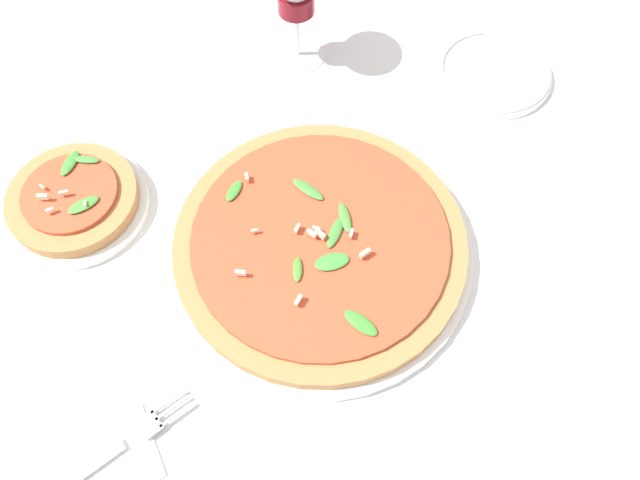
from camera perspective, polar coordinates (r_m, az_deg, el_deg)
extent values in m
plane|color=silver|center=(0.76, 2.89, -1.44)|extent=(6.00, 6.00, 0.00)
cylinder|color=white|center=(0.76, 0.00, -0.89)|extent=(0.37, 0.37, 0.01)
cylinder|color=#AD7542|center=(0.74, 0.00, -0.34)|extent=(0.35, 0.35, 0.02)
cylinder|color=#C64728|center=(0.73, 0.00, 0.11)|extent=(0.31, 0.31, 0.01)
ellipsoid|color=#46892E|center=(0.71, -2.07, -2.71)|extent=(0.02, 0.03, 0.01)
ellipsoid|color=#438035|center=(0.76, -1.11, 4.66)|extent=(0.04, 0.05, 0.01)
ellipsoid|color=#408133|center=(0.73, 1.41, 0.71)|extent=(0.04, 0.04, 0.01)
ellipsoid|color=#3F8C37|center=(0.71, 1.10, -1.99)|extent=(0.04, 0.02, 0.01)
ellipsoid|color=#3E8A2E|center=(0.77, -7.86, 4.48)|extent=(0.03, 0.03, 0.01)
ellipsoid|color=#478334|center=(0.74, 2.44, 2.11)|extent=(0.02, 0.04, 0.01)
ellipsoid|color=#3C882D|center=(0.68, 3.74, -7.58)|extent=(0.04, 0.05, 0.01)
cube|color=beige|center=(0.73, -2.10, 1.07)|extent=(0.01, 0.01, 0.01)
cube|color=beige|center=(0.72, 0.02, 0.55)|extent=(0.01, 0.01, 0.01)
cube|color=beige|center=(0.71, -7.29, -3.00)|extent=(0.01, 0.01, 0.01)
cube|color=beige|center=(0.71, 4.12, -1.22)|extent=(0.01, 0.01, 0.01)
cube|color=beige|center=(0.69, -1.99, -5.52)|extent=(0.01, 0.01, 0.01)
cube|color=beige|center=(0.73, -0.37, 1.06)|extent=(0.01, 0.01, 0.01)
cube|color=beige|center=(0.77, -6.71, 5.72)|extent=(0.00, 0.01, 0.01)
cube|color=beige|center=(0.73, 2.79, 0.58)|extent=(0.01, 0.01, 0.01)
cube|color=beige|center=(0.73, -0.75, 0.60)|extent=(0.01, 0.01, 0.01)
cube|color=beige|center=(0.73, -6.00, 0.86)|extent=(0.01, 0.00, 0.00)
cylinder|color=white|center=(0.85, -21.35, 2.99)|extent=(0.18, 0.18, 0.01)
cylinder|color=#AD7542|center=(0.84, -21.68, 3.53)|extent=(0.16, 0.16, 0.02)
cylinder|color=#C64728|center=(0.83, -21.95, 3.98)|extent=(0.12, 0.12, 0.01)
ellipsoid|color=#3E7F31|center=(0.85, -21.90, 6.55)|extent=(0.03, 0.04, 0.01)
ellipsoid|color=#438B34|center=(0.80, -20.83, 3.02)|extent=(0.04, 0.03, 0.01)
ellipsoid|color=#418A35|center=(0.84, -20.64, 6.90)|extent=(0.04, 0.02, 0.01)
cube|color=beige|center=(0.83, -24.07, 4.46)|extent=(0.01, 0.01, 0.00)
cube|color=beige|center=(0.82, -24.03, 3.63)|extent=(0.01, 0.01, 0.01)
cube|color=beige|center=(0.81, -23.46, 2.52)|extent=(0.01, 0.01, 0.01)
cube|color=beige|center=(0.80, -20.65, 3.13)|extent=(0.00, 0.01, 0.00)
cube|color=beige|center=(0.82, -22.38, 4.02)|extent=(0.01, 0.00, 0.01)
cylinder|color=white|center=(0.96, -2.01, 16.67)|extent=(0.08, 0.08, 0.00)
cylinder|color=white|center=(0.94, -2.08, 18.35)|extent=(0.01, 0.01, 0.07)
cylinder|color=maroon|center=(0.90, -2.20, 20.91)|extent=(0.05, 0.05, 0.03)
cube|color=white|center=(0.72, -19.92, -18.85)|extent=(0.14, 0.10, 0.01)
cube|color=silver|center=(0.70, -15.35, -15.98)|extent=(0.03, 0.03, 0.00)
cube|color=silver|center=(0.70, -12.99, -15.33)|extent=(0.04, 0.02, 0.00)
cube|color=silver|center=(0.70, -13.38, -14.75)|extent=(0.04, 0.02, 0.00)
cube|color=silver|center=(0.71, -13.76, -14.16)|extent=(0.04, 0.02, 0.00)
cylinder|color=white|center=(0.96, 15.53, 14.48)|extent=(0.17, 0.17, 0.01)
torus|color=white|center=(0.96, 15.65, 14.81)|extent=(0.16, 0.16, 0.01)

